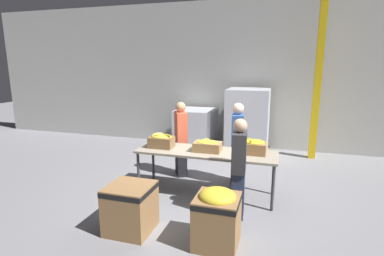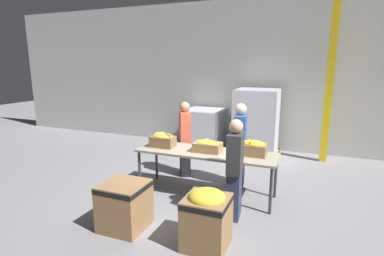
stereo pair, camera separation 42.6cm
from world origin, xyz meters
name	(u,v)px [view 1 (the left image)]	position (x,y,z in m)	size (l,w,h in m)	color
ground_plane	(206,193)	(0.00, 0.00, 0.00)	(30.00, 30.00, 0.00)	gray
wall_back	(237,76)	(0.00, 3.43, 2.00)	(16.00, 0.08, 4.00)	#B7B7B2
sorting_table	(206,154)	(0.00, 0.00, 0.75)	(2.47, 0.77, 0.81)	#9E937F
banana_box_0	(161,141)	(-0.84, -0.02, 0.94)	(0.45, 0.29, 0.27)	olive
banana_box_1	(207,146)	(0.02, -0.01, 0.91)	(0.48, 0.33, 0.21)	#A37A4C
banana_box_2	(254,146)	(0.82, 0.08, 0.94)	(0.41, 0.32, 0.27)	olive
volunteer_0	(237,144)	(0.45, 0.64, 0.79)	(0.26, 0.45, 1.60)	black
volunteer_1	(239,169)	(0.67, -0.63, 0.76)	(0.24, 0.43, 1.53)	#2D3856
volunteer_2	(181,139)	(-0.74, 0.77, 0.77)	(0.39, 0.47, 1.56)	black
donation_bin_0	(130,206)	(-0.71, -1.50, 0.36)	(0.61, 0.61, 0.67)	olive
donation_bin_1	(217,216)	(0.53, -1.50, 0.41)	(0.56, 0.56, 0.78)	olive
support_pillar	(318,77)	(2.02, 2.84, 2.00)	(0.16, 0.16, 4.00)	yellow
pallet_stack_0	(196,130)	(-0.97, 2.73, 0.55)	(1.12, 1.12, 1.11)	olive
pallet_stack_1	(248,123)	(0.42, 2.62, 0.84)	(1.12, 1.12, 1.71)	olive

